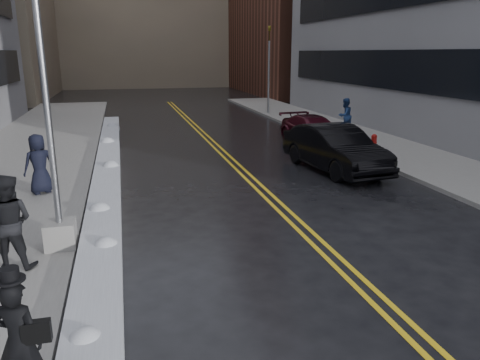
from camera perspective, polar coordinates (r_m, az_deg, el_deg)
ground at (r=9.64m, az=-1.87°, el=-11.64°), size 160.00×160.00×0.00m
sidewalk_west at (r=19.30m, az=-25.60°, el=0.92°), size 5.50×50.00×0.15m
sidewalk_east at (r=22.28m, az=18.16°, el=3.42°), size 4.00×50.00×0.15m
lane_line_left at (r=19.36m, az=-1.44°, el=2.26°), size 0.12×50.00×0.01m
lane_line_right at (r=19.43m, az=-0.58°, el=2.31°), size 0.12×50.00×0.01m
snow_ridge at (r=16.94m, az=-15.92°, el=0.35°), size 0.90×30.00×0.34m
building_far at (r=68.83m, az=-11.73°, el=20.51°), size 36.00×16.00×22.00m
lamppost at (r=10.66m, az=-22.08°, el=4.28°), size 0.65×0.65×7.62m
fire_hydrant at (r=21.68m, az=16.01°, el=4.55°), size 0.26×0.26×0.73m
traffic_signal at (r=34.01m, az=3.53°, el=13.63°), size 0.16×0.20×6.00m
pedestrian_fedora at (r=6.59m, az=-25.33°, el=-17.36°), size 0.69×0.57×1.63m
pedestrian_b at (r=10.37m, az=-26.36°, el=-4.61°), size 1.07×0.91×1.93m
pedestrian_c at (r=15.55m, az=-23.31°, el=1.81°), size 1.08×0.95×1.85m
pedestrian_east at (r=26.05m, az=12.67°, el=7.67°), size 1.10×0.99×1.86m
car_black at (r=18.04m, az=11.50°, el=3.77°), size 2.47×5.40×1.72m
car_maroon at (r=23.34m, az=8.95°, el=6.03°), size 2.38×4.89×1.37m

